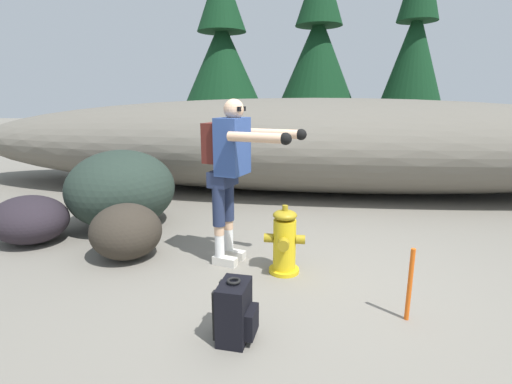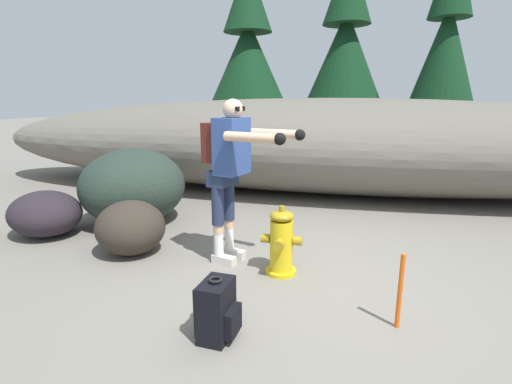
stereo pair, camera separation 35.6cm
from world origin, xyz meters
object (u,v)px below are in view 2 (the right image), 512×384
Objects in this scene: boulder_mid at (133,186)px; survey_stake at (400,291)px; fire_hydrant at (281,243)px; boulder_small at (131,227)px; spare_backpack at (217,311)px; utility_worker at (230,162)px; boulder_large at (45,213)px.

survey_stake is at bearing -29.38° from boulder_mid.
boulder_small is at bearing 175.79° from fire_hydrant.
utility_worker is at bearing 106.98° from spare_backpack.
survey_stake reaches higher than spare_backpack.
fire_hydrant reaches higher than spare_backpack.
fire_hydrant reaches higher than boulder_small.
boulder_large is 1.26× the size of boulder_small.
spare_backpack is at bearing -48.86° from boulder_mid.
boulder_mid is at bearing 153.32° from fire_hydrant.
utility_worker is at bearing 163.45° from fire_hydrant.
spare_backpack is at bearing -61.53° from utility_worker.
spare_backpack is (-0.27, -1.16, -0.10)m from fire_hydrant.
utility_worker is 1.98m from survey_stake.
boulder_large is (-2.84, 1.57, 0.07)m from spare_backpack.
boulder_small is (-1.46, 1.28, 0.09)m from spare_backpack.
boulder_small is 1.28× the size of survey_stake.
boulder_small is at bearing -161.95° from utility_worker.
spare_backpack is 1.37m from survey_stake.
boulder_large is at bearing -169.44° from utility_worker.
boulder_small is at bearing 162.99° from survey_stake.
utility_worker reaches higher than boulder_large.
boulder_mid reaches higher than survey_stake.
boulder_mid is (-1.72, 0.98, -0.56)m from utility_worker.
boulder_small is (1.38, -0.29, 0.02)m from boulder_large.
boulder_mid is at bearing 150.62° from survey_stake.
spare_backpack is 0.32× the size of boulder_mid.
utility_worker is 1.41m from boulder_small.
utility_worker is 1.77× the size of boulder_large.
boulder_large is (-3.12, 0.42, -0.03)m from fire_hydrant.
fire_hydrant is 1.25m from survey_stake.
fire_hydrant is 1.49× the size of spare_backpack.
boulder_small is (0.55, -1.02, -0.22)m from boulder_mid.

